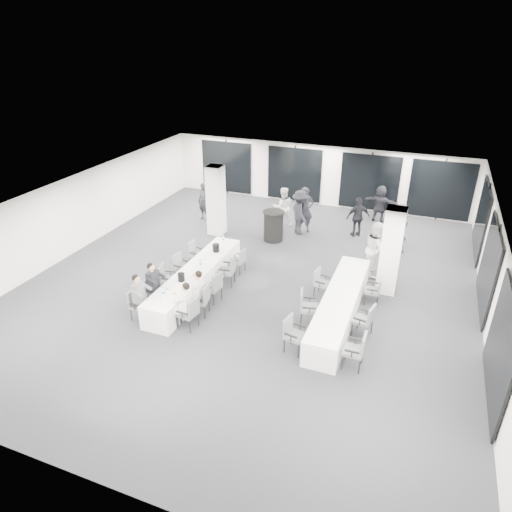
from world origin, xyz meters
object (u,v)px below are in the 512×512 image
Objects in this scene: chair_main_right_second at (202,298)px; standing_guest_h at (376,245)px; chair_side_right_mid at (366,319)px; standing_guest_d at (358,214)px; standing_guest_e at (399,225)px; standing_guest_g at (204,199)px; chair_main_left_second at (152,291)px; chair_main_right_near at (190,312)px; standing_guest_c at (300,210)px; ice_bucket_far at (216,248)px; chair_side_left_far at (320,281)px; standing_guest_a at (305,207)px; banquet_table_side at (340,306)px; chair_main_left_near at (137,303)px; standing_guest_f at (380,201)px; chair_side_left_mid at (306,305)px; chair_side_right_far at (375,289)px; banquet_table_main at (196,280)px; chair_main_left_far at (195,252)px; chair_main_right_fourth at (229,269)px; chair_side_right_near at (357,349)px; chair_main_right_far at (240,259)px; chair_main_left_fourth at (181,265)px; chair_main_left_mid at (166,277)px; standing_guest_b at (283,204)px; ice_bucket_near at (181,277)px.

standing_guest_h is at bearing -53.42° from chair_main_right_second.
standing_guest_h reaches higher than chair_side_right_mid.
standing_guest_d is 0.88× the size of standing_guest_e.
standing_guest_g reaches higher than chair_main_right_second.
chair_main_right_near is (1.66, -0.66, 0.06)m from chair_main_left_second.
ice_bucket_far is at bearing 119.11° from standing_guest_c.
chair_main_right_second is at bearing -42.75° from chair_side_left_far.
standing_guest_a is 1.01× the size of standing_guest_e.
standing_guest_d is (2.08, 0.34, -0.14)m from standing_guest_a.
chair_side_right_mid is (0.83, -0.62, 0.18)m from banquet_table_side.
standing_guest_f is (5.45, 10.05, 0.39)m from chair_main_left_near.
chair_side_left_mid is at bearing 106.60° from chair_main_left_near.
chair_main_left_near is at bearing 12.81° from chair_main_left_second.
standing_guest_g is at bearing 56.94° from chair_side_right_far.
chair_main_left_second is 6.71m from chair_side_right_far.
banquet_table_main is 1.72m from chair_main_left_far.
chair_main_right_fourth is 5.26m from chair_side_right_near.
chair_side_right_near is (1.66, -3.03, 0.06)m from chair_side_left_far.
chair_main_right_far is at bearing -138.53° from chair_side_left_mid.
chair_main_left_near is 0.91× the size of chair_side_right_near.
chair_main_right_fourth is 6.30m from standing_guest_d.
standing_guest_g is at bearing -153.60° from chair_main_left_fourth.
chair_main_left_second is 1.00× the size of chair_main_right_far.
chair_main_left_far is (0.00, 3.51, -0.01)m from chair_main_left_near.
standing_guest_e reaches higher than chair_main_left_fourth.
chair_main_left_mid is 8.65m from standing_guest_e.
banquet_table_main is 0.97m from chair_main_left_fourth.
standing_guest_b is at bearing 150.00° from chair_main_left_mid.
banquet_table_main is at bearing 123.89° from standing_guest_c.
chair_side_right_near reaches higher than chair_main_left_mid.
standing_guest_e is (0.22, 5.82, 0.49)m from chair_side_right_mid.
standing_guest_c is (-1.95, 6.00, 0.45)m from chair_side_left_mid.
standing_guest_h reaches higher than chair_main_right_fourth.
chair_main_right_second is 7.21m from standing_guest_b.
ice_bucket_far reaches higher than chair_main_right_far.
chair_main_left_near is at bearing -122.51° from ice_bucket_near.
chair_main_left_far is at bearing -85.65° from chair_side_left_far.
standing_guest_h is at bearing 129.01° from chair_main_left_near.
banquet_table_main is at bearing 70.88° from standing_guest_f.
ice_bucket_near is (-1.98, -6.57, -0.19)m from standing_guest_a.
standing_guest_g is (-7.06, 5.35, 0.57)m from banquet_table_side.
banquet_table_main is at bearing 102.25° from chair_main_left_mid.
ice_bucket_near reaches higher than chair_main_right_second.
chair_side_right_mid is (4.57, 1.40, -0.00)m from chair_main_right_near.
standing_guest_d reaches higher than chair_main_left_near.
chair_main_right_second is at bearing -54.44° from banquet_table_main.
chair_main_left_fourth reaches higher than banquet_table_main.
standing_guest_f is at bearing -31.03° from chair_main_right_second.
standing_guest_g is at bearing 65.73° from chair_side_right_mid.
standing_guest_c reaches higher than standing_guest_g.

